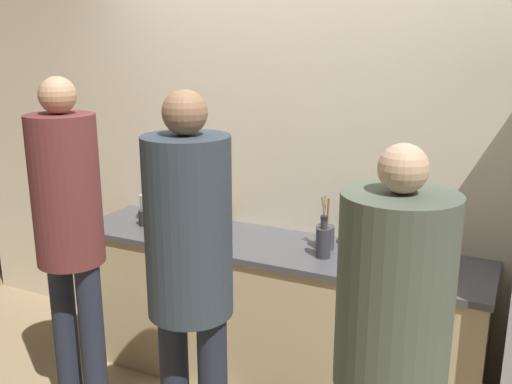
{
  "coord_description": "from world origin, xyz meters",
  "views": [
    {
      "loc": [
        1.26,
        -2.46,
        2.0
      ],
      "look_at": [
        0.0,
        0.14,
        1.23
      ],
      "focal_mm": 40.0,
      "sensor_mm": 36.0,
      "label": 1
    }
  ],
  "objects_px": {
    "cup_black": "(144,218)",
    "bottle_dark": "(323,241)",
    "person_left": "(69,222)",
    "utensil_crock": "(325,236)",
    "bottle_clear": "(146,206)",
    "fruit_bowl": "(202,218)",
    "cup_yellow": "(445,262)",
    "person_right": "(393,325)",
    "potted_plant": "(364,225)",
    "bottle_red": "(401,264)",
    "person_center": "(190,262)"
  },
  "relations": [
    {
      "from": "person_left",
      "to": "bottle_clear",
      "type": "bearing_deg",
      "value": 95.62
    },
    {
      "from": "bottle_dark",
      "to": "fruit_bowl",
      "type": "bearing_deg",
      "value": 167.89
    },
    {
      "from": "person_center",
      "to": "bottle_red",
      "type": "distance_m",
      "value": 1.06
    },
    {
      "from": "bottle_dark",
      "to": "potted_plant",
      "type": "bearing_deg",
      "value": 56.01
    },
    {
      "from": "person_center",
      "to": "bottle_clear",
      "type": "xyz_separation_m",
      "value": [
        -0.93,
        0.95,
        -0.12
      ]
    },
    {
      "from": "bottle_dark",
      "to": "bottle_clear",
      "type": "distance_m",
      "value": 1.24
    },
    {
      "from": "person_right",
      "to": "fruit_bowl",
      "type": "xyz_separation_m",
      "value": [
        -1.43,
        1.06,
        -0.11
      ]
    },
    {
      "from": "fruit_bowl",
      "to": "bottle_red",
      "type": "xyz_separation_m",
      "value": [
        1.29,
        -0.26,
        0.02
      ]
    },
    {
      "from": "fruit_bowl",
      "to": "bottle_red",
      "type": "bearing_deg",
      "value": -11.46
    },
    {
      "from": "person_center",
      "to": "bottle_clear",
      "type": "relative_size",
      "value": 7.44
    },
    {
      "from": "cup_black",
      "to": "person_left",
      "type": "bearing_deg",
      "value": -87.7
    },
    {
      "from": "bottle_clear",
      "to": "cup_black",
      "type": "height_order",
      "value": "bottle_clear"
    },
    {
      "from": "person_right",
      "to": "utensil_crock",
      "type": "bearing_deg",
      "value": 120.6
    },
    {
      "from": "bottle_dark",
      "to": "cup_black",
      "type": "xyz_separation_m",
      "value": [
        -1.19,
        0.03,
        -0.04
      ]
    },
    {
      "from": "person_right",
      "to": "bottle_dark",
      "type": "height_order",
      "value": "person_right"
    },
    {
      "from": "fruit_bowl",
      "to": "person_center",
      "type": "bearing_deg",
      "value": -61.25
    },
    {
      "from": "person_center",
      "to": "potted_plant",
      "type": "height_order",
      "value": "person_center"
    },
    {
      "from": "bottle_red",
      "to": "bottle_clear",
      "type": "height_order",
      "value": "bottle_clear"
    },
    {
      "from": "bottle_dark",
      "to": "bottle_red",
      "type": "xyz_separation_m",
      "value": [
        0.42,
        -0.08,
        -0.02
      ]
    },
    {
      "from": "person_right",
      "to": "cup_yellow",
      "type": "bearing_deg",
      "value": 87.07
    },
    {
      "from": "bottle_dark",
      "to": "cup_yellow",
      "type": "relative_size",
      "value": 2.63
    },
    {
      "from": "person_right",
      "to": "utensil_crock",
      "type": "xyz_separation_m",
      "value": [
        -0.6,
        1.01,
        -0.08
      ]
    },
    {
      "from": "utensil_crock",
      "to": "cup_yellow",
      "type": "height_order",
      "value": "utensil_crock"
    },
    {
      "from": "fruit_bowl",
      "to": "utensil_crock",
      "type": "bearing_deg",
      "value": -3.66
    },
    {
      "from": "potted_plant",
      "to": "person_left",
      "type": "bearing_deg",
      "value": -146.74
    },
    {
      "from": "fruit_bowl",
      "to": "potted_plant",
      "type": "bearing_deg",
      "value": 2.53
    },
    {
      "from": "cup_yellow",
      "to": "person_right",
      "type": "bearing_deg",
      "value": -92.93
    },
    {
      "from": "person_right",
      "to": "cup_black",
      "type": "xyz_separation_m",
      "value": [
        -1.75,
        0.91,
        -0.11
      ]
    },
    {
      "from": "person_right",
      "to": "cup_yellow",
      "type": "relative_size",
      "value": 19.24
    },
    {
      "from": "cup_black",
      "to": "bottle_dark",
      "type": "bearing_deg",
      "value": -1.39
    },
    {
      "from": "bottle_clear",
      "to": "fruit_bowl",
      "type": "bearing_deg",
      "value": 10.74
    },
    {
      "from": "person_left",
      "to": "bottle_red",
      "type": "relative_size",
      "value": 10.9
    },
    {
      "from": "person_center",
      "to": "cup_black",
      "type": "height_order",
      "value": "person_center"
    },
    {
      "from": "person_left",
      "to": "person_right",
      "type": "xyz_separation_m",
      "value": [
        1.72,
        -0.25,
        -0.06
      ]
    },
    {
      "from": "utensil_crock",
      "to": "person_right",
      "type": "bearing_deg",
      "value": -59.4
    },
    {
      "from": "bottle_clear",
      "to": "person_left",
      "type": "bearing_deg",
      "value": -84.38
    },
    {
      "from": "fruit_bowl",
      "to": "cup_yellow",
      "type": "distance_m",
      "value": 1.48
    },
    {
      "from": "utensil_crock",
      "to": "cup_yellow",
      "type": "xyz_separation_m",
      "value": [
        0.65,
        -0.04,
        -0.03
      ]
    },
    {
      "from": "bottle_dark",
      "to": "utensil_crock",
      "type": "bearing_deg",
      "value": 105.28
    },
    {
      "from": "fruit_bowl",
      "to": "cup_yellow",
      "type": "bearing_deg",
      "value": -3.5
    },
    {
      "from": "person_right",
      "to": "person_center",
      "type": "bearing_deg",
      "value": 176.87
    },
    {
      "from": "person_right",
      "to": "potted_plant",
      "type": "relative_size",
      "value": 6.8
    },
    {
      "from": "person_right",
      "to": "bottle_clear",
      "type": "distance_m",
      "value": 2.05
    },
    {
      "from": "fruit_bowl",
      "to": "bottle_dark",
      "type": "relative_size",
      "value": 1.64
    },
    {
      "from": "person_left",
      "to": "person_right",
      "type": "relative_size",
      "value": 1.09
    },
    {
      "from": "bottle_dark",
      "to": "potted_plant",
      "type": "relative_size",
      "value": 0.93
    },
    {
      "from": "utensil_crock",
      "to": "potted_plant",
      "type": "relative_size",
      "value": 1.21
    },
    {
      "from": "utensil_crock",
      "to": "bottle_clear",
      "type": "xyz_separation_m",
      "value": [
        -1.2,
        -0.02,
        0.02
      ]
    },
    {
      "from": "potted_plant",
      "to": "fruit_bowl",
      "type": "bearing_deg",
      "value": -177.47
    },
    {
      "from": "bottle_red",
      "to": "utensil_crock",
      "type": "bearing_deg",
      "value": 155.7
    }
  ]
}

